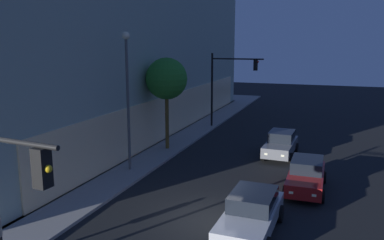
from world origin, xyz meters
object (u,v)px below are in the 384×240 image
Objects in this scene: street_lamp_sidewalk at (127,85)px; car_silver at (251,213)px; modern_building at (61,38)px; traffic_light_far_corner at (228,78)px; car_red at (306,175)px; car_grey at (281,144)px; sidewalk_tree at (167,79)px.

car_silver is at bearing -121.43° from street_lamp_sidewalk.
street_lamp_sidewalk is at bearing -129.62° from modern_building.
traffic_light_far_corner is at bearing 17.92° from car_silver.
car_red is 1.05× the size of car_grey.
street_lamp_sidewalk reaches higher than traffic_light_far_corner.
modern_building reaches higher than traffic_light_far_corner.
car_grey reaches higher than car_silver.
traffic_light_far_corner is 1.02× the size of sidewalk_tree.
car_silver is 5.84m from car_red.
car_silver is at bearing -141.47° from sidewalk_tree.
traffic_light_far_corner is 1.33× the size of car_silver.
car_grey is at bearing 1.78° from car_silver.
car_silver is 1.04× the size of car_red.
modern_building reaches higher than car_red.
car_silver is at bearing 163.03° from car_red.
car_red is at bearing -113.48° from modern_building.
sidewalk_tree is 8.85m from car_grey.
car_silver is at bearing -126.55° from modern_building.
modern_building reaches higher than car_grey.
sidewalk_tree is (-8.55, 2.02, 0.58)m from traffic_light_far_corner.
car_grey is at bearing -142.22° from traffic_light_far_corner.
modern_building is at bearing 67.65° from sidewalk_tree.
modern_building reaches higher than car_silver.
traffic_light_far_corner is 1.47× the size of car_grey.
modern_building is at bearing 50.38° from street_lamp_sidewalk.
street_lamp_sidewalk is 5.09m from sidewalk_tree.
traffic_light_far_corner is 0.82× the size of street_lamp_sidewalk.
traffic_light_far_corner is (3.39, -14.56, -3.44)m from modern_building.
modern_building is 8.92× the size of car_grey.
modern_building is 6.19× the size of sidewalk_tree.
car_red is (-13.08, -7.74, -3.66)m from traffic_light_far_corner.
car_grey is (1.21, -7.70, -4.18)m from sidewalk_tree.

